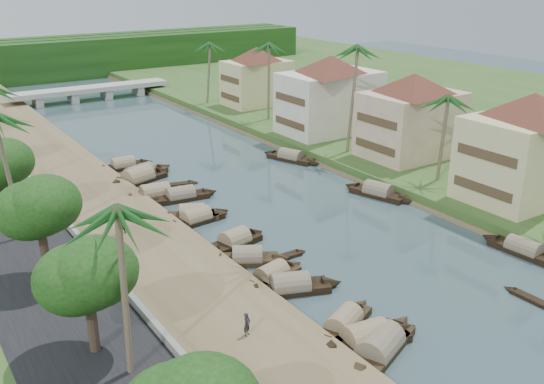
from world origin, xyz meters
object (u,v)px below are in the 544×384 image
bridge (89,91)px  person_near (247,324)px  sampan_1 (366,340)px  building_near (528,145)px  sampan_0 (380,348)px

bridge → person_near: bridge is taller
sampan_1 → person_near: 7.51m
building_near → person_near: building_near is taller
building_near → sampan_1: 30.24m
bridge → sampan_1: 83.72m
bridge → sampan_0: (-9.07, -84.33, -1.30)m
building_near → sampan_1: size_ratio=1.81×
bridge → building_near: bearing=-75.6°
person_near → building_near: bearing=-21.1°
bridge → sampan_0: bearing=-96.1°
bridge → sampan_1: bridge is taller
building_near → sampan_0: (-28.06, -10.33, -5.96)m
bridge → building_near: (18.99, -74.00, 4.66)m
bridge → sampan_0: size_ratio=3.07×
bridge → person_near: 80.63m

